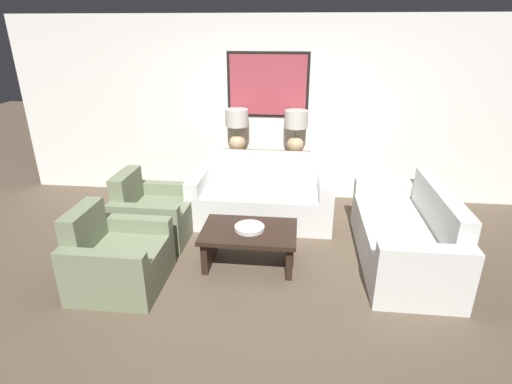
{
  "coord_description": "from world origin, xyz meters",
  "views": [
    {
      "loc": [
        0.48,
        -3.56,
        2.46
      ],
      "look_at": [
        -0.01,
        0.8,
        0.65
      ],
      "focal_mm": 28.0,
      "sensor_mm": 36.0,
      "label": 1
    }
  ],
  "objects_px": {
    "table_lamp_right": "(296,128)",
    "couch_by_back_wall": "(261,199)",
    "coffee_table": "(249,240)",
    "table_lamp_left": "(237,127)",
    "console_table": "(266,177)",
    "armchair_near_camera": "(117,260)",
    "armchair_near_back_wall": "(153,215)",
    "decorative_bowl": "(250,228)",
    "couch_by_side": "(406,237)"
  },
  "relations": [
    {
      "from": "table_lamp_left",
      "to": "table_lamp_right",
      "type": "height_order",
      "value": "same"
    },
    {
      "from": "table_lamp_left",
      "to": "couch_by_side",
      "type": "relative_size",
      "value": 0.34
    },
    {
      "from": "table_lamp_left",
      "to": "coffee_table",
      "type": "relative_size",
      "value": 0.62
    },
    {
      "from": "coffee_table",
      "to": "armchair_near_back_wall",
      "type": "xyz_separation_m",
      "value": [
        -1.28,
        0.52,
        -0.02
      ]
    },
    {
      "from": "decorative_bowl",
      "to": "console_table",
      "type": "bearing_deg",
      "value": 89.55
    },
    {
      "from": "console_table",
      "to": "couch_by_back_wall",
      "type": "relative_size",
      "value": 0.71
    },
    {
      "from": "table_lamp_left",
      "to": "table_lamp_right",
      "type": "bearing_deg",
      "value": 0.0
    },
    {
      "from": "couch_by_back_wall",
      "to": "coffee_table",
      "type": "bearing_deg",
      "value": -90.91
    },
    {
      "from": "decorative_bowl",
      "to": "armchair_near_camera",
      "type": "relative_size",
      "value": 0.37
    },
    {
      "from": "table_lamp_right",
      "to": "armchair_near_camera",
      "type": "distance_m",
      "value": 3.03
    },
    {
      "from": "table_lamp_right",
      "to": "coffee_table",
      "type": "distance_m",
      "value": 2.06
    },
    {
      "from": "decorative_bowl",
      "to": "couch_by_back_wall",
      "type": "bearing_deg",
      "value": 89.29
    },
    {
      "from": "console_table",
      "to": "couch_by_side",
      "type": "height_order",
      "value": "couch_by_side"
    },
    {
      "from": "table_lamp_left",
      "to": "couch_by_side",
      "type": "bearing_deg",
      "value": -36.21
    },
    {
      "from": "coffee_table",
      "to": "decorative_bowl",
      "type": "distance_m",
      "value": 0.15
    },
    {
      "from": "coffee_table",
      "to": "decorative_bowl",
      "type": "bearing_deg",
      "value": 26.29
    },
    {
      "from": "coffee_table",
      "to": "console_table",
      "type": "bearing_deg",
      "value": 89.43
    },
    {
      "from": "console_table",
      "to": "armchair_near_camera",
      "type": "relative_size",
      "value": 1.52
    },
    {
      "from": "console_table",
      "to": "table_lamp_right",
      "type": "bearing_deg",
      "value": 0.0
    },
    {
      "from": "couch_by_back_wall",
      "to": "coffee_table",
      "type": "xyz_separation_m",
      "value": [
        -0.02,
        -1.16,
        0.01
      ]
    },
    {
      "from": "coffee_table",
      "to": "armchair_near_back_wall",
      "type": "bearing_deg",
      "value": 158.09
    },
    {
      "from": "decorative_bowl",
      "to": "couch_by_side",
      "type": "bearing_deg",
      "value": 8.85
    },
    {
      "from": "table_lamp_right",
      "to": "couch_by_side",
      "type": "height_order",
      "value": "table_lamp_right"
    },
    {
      "from": "table_lamp_right",
      "to": "armchair_near_camera",
      "type": "xyz_separation_m",
      "value": [
        -1.73,
        -2.35,
        -0.84
      ]
    },
    {
      "from": "couch_by_back_wall",
      "to": "armchair_near_back_wall",
      "type": "distance_m",
      "value": 1.45
    },
    {
      "from": "couch_by_back_wall",
      "to": "armchair_near_camera",
      "type": "distance_m",
      "value": 2.12
    },
    {
      "from": "console_table",
      "to": "table_lamp_right",
      "type": "height_order",
      "value": "table_lamp_right"
    },
    {
      "from": "armchair_near_back_wall",
      "to": "couch_by_back_wall",
      "type": "bearing_deg",
      "value": 26.24
    },
    {
      "from": "table_lamp_left",
      "to": "armchair_near_back_wall",
      "type": "height_order",
      "value": "table_lamp_left"
    },
    {
      "from": "armchair_near_back_wall",
      "to": "coffee_table",
      "type": "bearing_deg",
      "value": -21.91
    },
    {
      "from": "coffee_table",
      "to": "armchair_near_camera",
      "type": "xyz_separation_m",
      "value": [
        -1.28,
        -0.52,
        -0.02
      ]
    },
    {
      "from": "couch_by_back_wall",
      "to": "decorative_bowl",
      "type": "relative_size",
      "value": 5.78
    },
    {
      "from": "couch_by_back_wall",
      "to": "couch_by_side",
      "type": "relative_size",
      "value": 1.0
    },
    {
      "from": "console_table",
      "to": "table_lamp_right",
      "type": "xyz_separation_m",
      "value": [
        0.43,
        0.0,
        0.76
      ]
    },
    {
      "from": "couch_by_side",
      "to": "armchair_near_camera",
      "type": "bearing_deg",
      "value": -165.36
    },
    {
      "from": "couch_by_side",
      "to": "armchair_near_camera",
      "type": "distance_m",
      "value": 3.11
    },
    {
      "from": "console_table",
      "to": "table_lamp_left",
      "type": "xyz_separation_m",
      "value": [
        -0.43,
        0.0,
        0.76
      ]
    },
    {
      "from": "console_table",
      "to": "table_lamp_right",
      "type": "relative_size",
      "value": 2.08
    },
    {
      "from": "console_table",
      "to": "armchair_near_camera",
      "type": "bearing_deg",
      "value": -118.97
    },
    {
      "from": "table_lamp_left",
      "to": "armchair_near_back_wall",
      "type": "bearing_deg",
      "value": -123.59
    },
    {
      "from": "table_lamp_right",
      "to": "coffee_table",
      "type": "relative_size",
      "value": 0.62
    },
    {
      "from": "couch_by_side",
      "to": "decorative_bowl",
      "type": "xyz_separation_m",
      "value": [
        -1.72,
        -0.27,
        0.15
      ]
    },
    {
      "from": "couch_by_back_wall",
      "to": "coffee_table",
      "type": "height_order",
      "value": "couch_by_back_wall"
    },
    {
      "from": "console_table",
      "to": "decorative_bowl",
      "type": "distance_m",
      "value": 1.83
    },
    {
      "from": "couch_by_side",
      "to": "decorative_bowl",
      "type": "relative_size",
      "value": 5.78
    },
    {
      "from": "table_lamp_right",
      "to": "armchair_near_back_wall",
      "type": "relative_size",
      "value": 0.73
    },
    {
      "from": "table_lamp_right",
      "to": "couch_by_back_wall",
      "type": "xyz_separation_m",
      "value": [
        -0.43,
        -0.68,
        -0.83
      ]
    },
    {
      "from": "table_lamp_right",
      "to": "coffee_table",
      "type": "height_order",
      "value": "table_lamp_right"
    },
    {
      "from": "table_lamp_right",
      "to": "couch_by_back_wall",
      "type": "distance_m",
      "value": 1.15
    },
    {
      "from": "coffee_table",
      "to": "armchair_near_camera",
      "type": "height_order",
      "value": "armchair_near_camera"
    }
  ]
}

